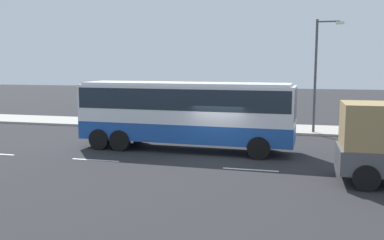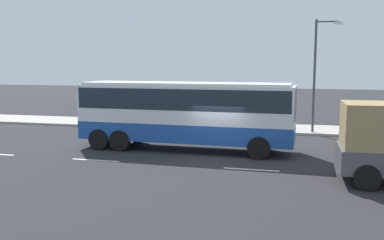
{
  "view_description": "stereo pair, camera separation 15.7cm",
  "coord_description": "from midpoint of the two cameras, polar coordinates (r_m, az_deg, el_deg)",
  "views": [
    {
      "loc": [
        3.99,
        -20.38,
        4.54
      ],
      "look_at": [
        -1.54,
        0.81,
        1.66
      ],
      "focal_mm": 40.18,
      "sensor_mm": 36.0,
      "label": 1
    },
    {
      "loc": [
        3.84,
        -20.42,
        4.54
      ],
      "look_at": [
        -1.54,
        0.81,
        1.66
      ],
      "focal_mm": 40.18,
      "sensor_mm": 36.0,
      "label": 2
    }
  ],
  "objects": [
    {
      "name": "ground_plane",
      "position": [
        21.26,
        3.7,
        -4.85
      ],
      "size": [
        120.0,
        120.0,
        0.0
      ],
      "primitive_type": "plane",
      "color": "#28282B"
    },
    {
      "name": "sidewalk_curb",
      "position": [
        30.43,
        7.09,
        -0.99
      ],
      "size": [
        80.0,
        4.0,
        0.15
      ],
      "primitive_type": "cube",
      "color": "#A8A399",
      "rests_on": "ground_plane"
    },
    {
      "name": "lane_centreline",
      "position": [
        19.47,
        -2.1,
        -5.98
      ],
      "size": [
        34.57,
        0.16,
        0.01
      ],
      "color": "white",
      "rests_on": "ground_plane"
    },
    {
      "name": "coach_bus",
      "position": [
        22.49,
        -0.68,
        1.54
      ],
      "size": [
        11.3,
        2.99,
        3.56
      ],
      "rotation": [
        0.0,
        0.0,
        -0.03
      ],
      "color": "#1E4C9E",
      "rests_on": "ground_plane"
    },
    {
      "name": "pedestrian_near_curb",
      "position": [
        31.95,
        -3.24,
        1.43
      ],
      "size": [
        0.32,
        0.32,
        1.75
      ],
      "rotation": [
        0.0,
        0.0,
        3.02
      ],
      "color": "#38334C",
      "rests_on": "sidewalk_curb"
    },
    {
      "name": "pedestrian_at_crossing",
      "position": [
        29.02,
        10.02,
        0.7
      ],
      "size": [
        0.32,
        0.32,
        1.74
      ],
      "rotation": [
        0.0,
        0.0,
        4.96
      ],
      "color": "#38334C",
      "rests_on": "sidewalk_curb"
    },
    {
      "name": "street_lamp",
      "position": [
        28.53,
        16.56,
        6.57
      ],
      "size": [
        1.68,
        0.24,
        7.14
      ],
      "color": "#47474C",
      "rests_on": "sidewalk_curb"
    }
  ]
}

